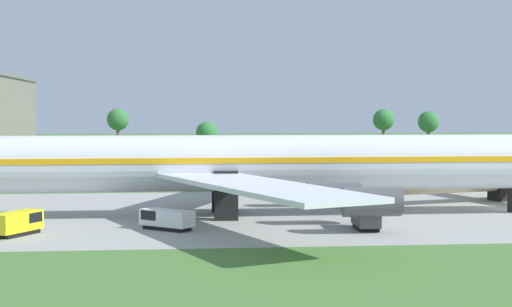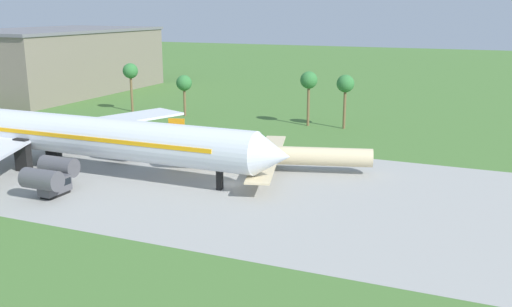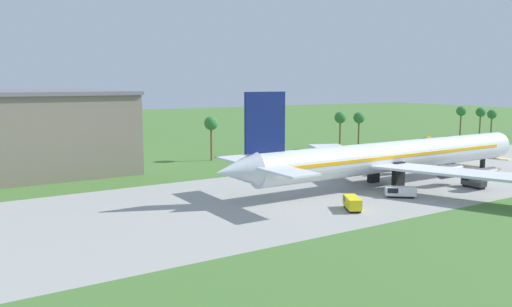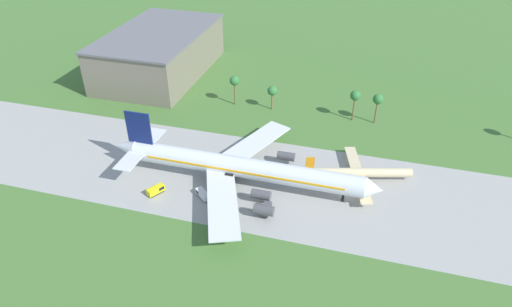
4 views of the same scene
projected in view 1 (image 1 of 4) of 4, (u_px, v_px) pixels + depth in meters
The scene contains 8 objects.
ground_plane at pixel (507, 210), 88.76m from camera, with size 600.00×600.00×0.00m, color #477233.
taxiway_strip at pixel (507, 209), 88.76m from camera, with size 320.00×44.00×0.02m.
jet_airliner at pixel (244, 163), 83.12m from camera, with size 79.65×59.42×18.69m.
regional_aircraft at pixel (497, 180), 97.10m from camera, with size 30.84×27.98×7.91m.
baggage_tug at pixel (366, 215), 73.77m from camera, with size 2.11×4.45×2.48m.
fuel_truck at pixel (165, 219), 73.64m from camera, with size 5.34×4.88×1.90m.
catering_van at pixel (18, 222), 70.36m from camera, with size 4.23×5.35×2.13m.
palm_tree_row at pixel (499, 125), 134.00m from camera, with size 125.85×3.60×11.73m.
Camera 1 is at (-36.80, -85.13, 11.19)m, focal length 55.00 mm.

